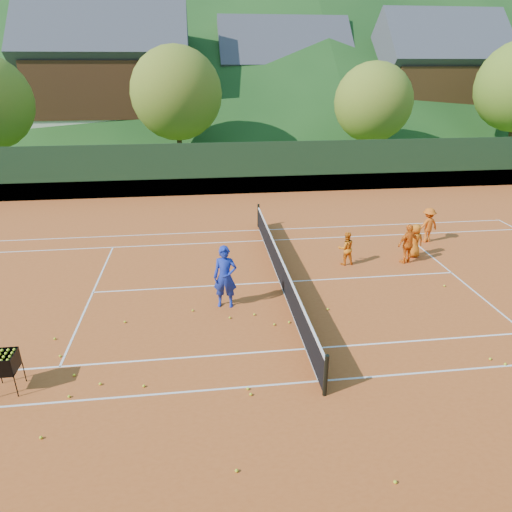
{
  "coord_description": "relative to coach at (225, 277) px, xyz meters",
  "views": [
    {
      "loc": [
        -2.63,
        -14.22,
        7.12
      ],
      "look_at": [
        -0.86,
        0.0,
        1.06
      ],
      "focal_mm": 32.0,
      "sensor_mm": 36.0,
      "label": 1
    }
  ],
  "objects": [
    {
      "name": "ground",
      "position": [
        2.0,
        1.46,
        -1.03
      ],
      "size": [
        400.0,
        400.0,
        0.0
      ],
      "primitive_type": "plane",
      "color": "#2E541A",
      "rests_on": "ground"
    },
    {
      "name": "clay_court",
      "position": [
        2.0,
        1.46,
        -1.02
      ],
      "size": [
        40.0,
        24.0,
        0.02
      ],
      "primitive_type": "cube",
      "color": "#AE4B1C",
      "rests_on": "ground"
    },
    {
      "name": "coach",
      "position": [
        0.0,
        0.0,
        0.0
      ],
      "size": [
        0.81,
        0.6,
        2.01
      ],
      "primitive_type": "imported",
      "rotation": [
        0.0,
        0.0,
        -0.17
      ],
      "color": "#182B9E",
      "rests_on": "clay_court"
    },
    {
      "name": "student_a",
      "position": [
        4.74,
        2.71,
        -0.36
      ],
      "size": [
        0.66,
        0.53,
        1.3
      ],
      "primitive_type": "imported",
      "rotation": [
        0.0,
        0.0,
        3.2
      ],
      "color": "orange",
      "rests_on": "clay_court"
    },
    {
      "name": "student_b",
      "position": [
        7.11,
        2.54,
        -0.23
      ],
      "size": [
        0.99,
        0.63,
        1.56
      ],
      "primitive_type": "imported",
      "rotation": [
        0.0,
        0.0,
        3.43
      ],
      "color": "orange",
      "rests_on": "clay_court"
    },
    {
      "name": "student_c",
      "position": [
        7.65,
        3.08,
        -0.33
      ],
      "size": [
        0.69,
        0.47,
        1.35
      ],
      "primitive_type": "imported",
      "rotation": [
        0.0,
        0.0,
        3.08
      ],
      "color": "orange",
      "rests_on": "clay_court"
    },
    {
      "name": "student_d",
      "position": [
        8.93,
        4.61,
        -0.26
      ],
      "size": [
        1.07,
        0.76,
        1.5
      ],
      "primitive_type": "imported",
      "rotation": [
        0.0,
        0.0,
        3.37
      ],
      "color": "orange",
      "rests_on": "clay_court"
    },
    {
      "name": "tennis_ball_1",
      "position": [
        1.79,
        -1.3,
        -0.97
      ],
      "size": [
        0.07,
        0.07,
        0.07
      ],
      "primitive_type": "sphere",
      "color": "#C5DB24",
      "rests_on": "clay_court"
    },
    {
      "name": "tennis_ball_3",
      "position": [
        0.3,
        -4.34,
        -0.97
      ],
      "size": [
        0.07,
        0.07,
        0.07
      ],
      "primitive_type": "sphere",
      "color": "#C5DB24",
      "rests_on": "clay_court"
    },
    {
      "name": "tennis_ball_5",
      "position": [
        0.82,
        -0.73,
        -0.97
      ],
      "size": [
        0.07,
        0.07,
        0.07
      ],
      "primitive_type": "sphere",
      "color": "#C5DB24",
      "rests_on": "clay_court"
    },
    {
      "name": "tennis_ball_6",
      "position": [
        2.66,
        -7.05,
        -0.97
      ],
      "size": [
        0.07,
        0.07,
        0.07
      ],
      "primitive_type": "sphere",
      "color": "#C5DB24",
      "rests_on": "clay_court"
    },
    {
      "name": "tennis_ball_8",
      "position": [
        7.57,
        0.4,
        -0.97
      ],
      "size": [
        0.07,
        0.07,
        0.07
      ],
      "primitive_type": "sphere",
      "color": "#C5DB24",
      "rests_on": "clay_court"
    },
    {
      "name": "tennis_ball_9",
      "position": [
        6.63,
        -3.74,
        -0.97
      ],
      "size": [
        0.07,
        0.07,
        0.07
      ],
      "primitive_type": "sphere",
      "color": "#C5DB24",
      "rests_on": "clay_court"
    },
    {
      "name": "tennis_ball_10",
      "position": [
        -2.19,
        -3.73,
        -0.97
      ],
      "size": [
        0.07,
        0.07,
        0.07
      ],
      "primitive_type": "sphere",
      "color": "#C5DB24",
      "rests_on": "clay_court"
    },
    {
      "name": "tennis_ball_11",
      "position": [
        -0.2,
        -6.44,
        -0.97
      ],
      "size": [
        0.07,
        0.07,
        0.07
      ],
      "primitive_type": "sphere",
      "color": "#C5DB24",
      "rests_on": "clay_court"
    },
    {
      "name": "tennis_ball_12",
      "position": [
        1.34,
        -1.37,
        -0.97
      ],
      "size": [
        0.07,
        0.07,
        0.07
      ],
      "primitive_type": "sphere",
      "color": "#C5DB24",
      "rests_on": "clay_court"
    },
    {
      "name": "tennis_ball_13",
      "position": [
        -1.05,
        -0.24,
        -0.97
      ],
      "size": [
        0.07,
        0.07,
        0.07
      ],
      "primitive_type": "sphere",
      "color": "#C5DB24",
      "rests_on": "clay_court"
    },
    {
      "name": "tennis_ball_14",
      "position": [
        -4.49,
        -2.23,
        -0.97
      ],
      "size": [
        0.07,
        0.07,
        0.07
      ],
      "primitive_type": "sphere",
      "color": "#C5DB24",
      "rests_on": "clay_court"
    },
    {
      "name": "tennis_ball_15",
      "position": [
        -3.94,
        -3.1,
        -0.97
      ],
      "size": [
        0.07,
        0.07,
        0.07
      ],
      "primitive_type": "sphere",
      "color": "#C5DB24",
      "rests_on": "clay_court"
    },
    {
      "name": "tennis_ball_16",
      "position": [
        -4.12,
        -5.13,
        -0.97
      ],
      "size": [
        0.07,
        0.07,
        0.07
      ],
      "primitive_type": "sphere",
      "color": "#C5DB24",
      "rests_on": "clay_court"
    },
    {
      "name": "tennis_ball_17",
      "position": [
        -3.24,
        -3.52,
        -0.97
      ],
      "size": [
        0.07,
        0.07,
        0.07
      ],
      "primitive_type": "sphere",
      "color": "#C5DB24",
      "rests_on": "clay_court"
    },
    {
      "name": "tennis_ball_19",
      "position": [
        0.07,
        -0.82,
        -0.97
      ],
      "size": [
        0.07,
        0.07,
        0.07
      ],
      "primitive_type": "sphere",
      "color": "#C5DB24",
      "rests_on": "clay_court"
    },
    {
      "name": "tennis_ball_22",
      "position": [
        -3.05,
        -0.68,
        -0.97
      ],
      "size": [
        0.07,
        0.07,
        0.07
      ],
      "primitive_type": "sphere",
      "color": "#C5DB24",
      "rests_on": "clay_court"
    },
    {
      "name": "tennis_ball_24",
      "position": [
        0.26,
        -4.13,
        -0.97
      ],
      "size": [
        0.07,
        0.07,
        0.07
      ],
      "primitive_type": "sphere",
      "color": "#C5DB24",
      "rests_on": "clay_court"
    },
    {
      "name": "tennis_ball_25",
      "position": [
        -3.86,
        -3.9,
        -0.97
      ],
      "size": [
        0.07,
        0.07,
        0.07
      ],
      "primitive_type": "sphere",
      "color": "#C5DB24",
      "rests_on": "clay_court"
    },
    {
      "name": "tennis_ball_26",
      "position": [
        3.14,
        -0.68,
        -0.97
      ],
      "size": [
        0.07,
        0.07,
        0.07
      ],
      "primitive_type": "sphere",
      "color": "#C5DB24",
      "rests_on": "clay_court"
    },
    {
      "name": "tennis_ball_27",
      "position": [
        -4.86,
        -1.36,
        -0.97
      ],
      "size": [
        0.07,
        0.07,
        0.07
      ],
      "primitive_type": "sphere",
      "color": "#C5DB24",
      "rests_on": "clay_court"
    },
    {
      "name": "tennis_ball_28",
      "position": [
        6.88,
        -3.99,
        -0.97
      ],
      "size": [
        0.07,
        0.07,
        0.07
      ],
      "primitive_type": "sphere",
      "color": "#C5DB24",
      "rests_on": "clay_court"
    },
    {
      "name": "court_lines",
      "position": [
        2.0,
        1.46,
        -1.0
      ],
      "size": [
        23.83,
        11.03,
        0.0
      ],
      "color": "white",
      "rests_on": "clay_court"
    },
    {
      "name": "tennis_net",
      "position": [
        2.0,
        1.46,
        -0.51
      ],
      "size": [
        0.1,
        12.07,
        1.1
      ],
      "color": "black",
      "rests_on": "clay_court"
    },
    {
      "name": "perimeter_fence",
      "position": [
        2.0,
        1.46,
        0.24
      ],
      "size": [
        40.4,
        24.24,
        3.0
      ],
      "color": "black",
      "rests_on": "clay_court"
    },
    {
      "name": "ball_hopper",
      "position": [
        -5.32,
        -3.43,
        -0.26
      ],
      "size": [
        0.57,
        0.57,
        1.0
      ],
      "color": "black",
      "rests_on": "clay_court"
    },
    {
      "name": "chalet_left",
      "position": [
        -8.0,
        31.46,
        4.62
      ],
      "size": [
        13.8,
        9.93,
        12.92
      ],
      "color": "beige",
      "rests_on": "ground"
    },
    {
      "name": "chalet_mid",
      "position": [
        8.0,
        35.46,
        3.96
      ],
      "size": [
        12.65,
        8.82,
        11.45
      ],
      "color": "beige",
      "rests_on": "ground"
    },
    {
      "name": "chalet_right",
      "position": [
        22.0,
        31.46,
        4.23
      ],
      "size": [
        11.5,
        8.82,
        11.91
      ],
      "color": "beige",
      "rests_on": "ground"
    },
    {
      "name": "tree_b",
      "position": [
        -2.0,
        21.46,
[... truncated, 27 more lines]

